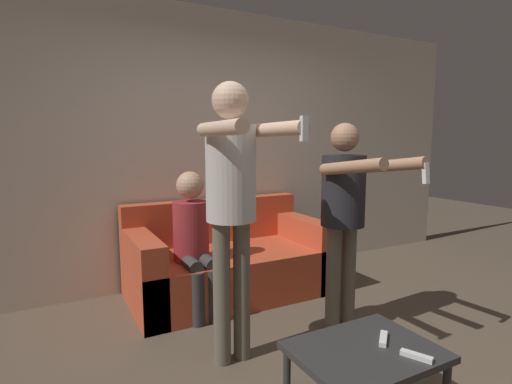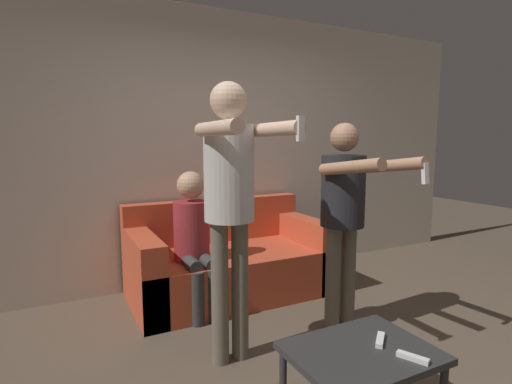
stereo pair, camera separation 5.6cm
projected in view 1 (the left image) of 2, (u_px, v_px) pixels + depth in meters
ground_plane at (346, 375)px, 2.44m from camera, size 14.00×14.00×0.00m
wall_back at (216, 148)px, 4.04m from camera, size 6.40×0.06×2.70m
couch at (228, 263)px, 3.71m from camera, size 1.79×0.93×0.85m
person_standing_left at (232, 190)px, 2.45m from camera, size 0.43×0.69×1.78m
person_standing_right at (345, 204)px, 2.88m from camera, size 0.44×0.73×1.55m
person_seated at (194, 236)px, 3.27m from camera, size 0.30×0.52×1.17m
coffee_table at (365, 357)px, 2.03m from camera, size 0.72×0.56×0.38m
remote_near at (416, 356)px, 1.93m from camera, size 0.10×0.15×0.02m
remote_far at (383, 339)px, 2.10m from camera, size 0.14×0.13×0.02m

